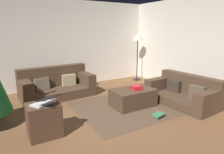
% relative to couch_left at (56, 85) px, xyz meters
% --- Properties ---
extents(ground_plane, '(6.40, 6.40, 0.00)m').
position_rel_couch_left_xyz_m(ground_plane, '(0.25, -2.25, -0.30)').
color(ground_plane, brown).
extents(rear_partition, '(6.40, 0.12, 2.60)m').
position_rel_couch_left_xyz_m(rear_partition, '(0.25, 0.89, 1.00)').
color(rear_partition, silver).
rests_on(rear_partition, ground_plane).
extents(corner_partition, '(0.12, 6.40, 2.60)m').
position_rel_couch_left_xyz_m(corner_partition, '(3.39, -2.25, 1.00)').
color(corner_partition, silver).
rests_on(corner_partition, ground_plane).
extents(couch_left, '(1.89, 1.01, 0.78)m').
position_rel_couch_left_xyz_m(couch_left, '(0.00, 0.00, 0.00)').
color(couch_left, '#473323').
rests_on(couch_left, ground_plane).
extents(couch_right, '(0.99, 1.69, 0.67)m').
position_rel_couch_left_xyz_m(couch_right, '(2.50, -2.08, -0.03)').
color(couch_right, '#473323').
rests_on(couch_right, ground_plane).
extents(ottoman, '(0.98, 0.62, 0.40)m').
position_rel_couch_left_xyz_m(ottoman, '(1.33, -1.60, -0.10)').
color(ottoman, '#473323').
rests_on(ottoman, ground_plane).
extents(gift_box, '(0.22, 0.21, 0.09)m').
position_rel_couch_left_xyz_m(gift_box, '(1.39, -1.66, 0.15)').
color(gift_box, red).
rests_on(gift_box, ottoman).
extents(tv_remote, '(0.09, 0.17, 0.02)m').
position_rel_couch_left_xyz_m(tv_remote, '(1.38, -1.55, 0.12)').
color(tv_remote, black).
rests_on(tv_remote, ottoman).
extents(side_table, '(0.52, 0.44, 0.56)m').
position_rel_couch_left_xyz_m(side_table, '(-0.75, -1.96, -0.01)').
color(side_table, '#4C3323').
rests_on(side_table, ground_plane).
extents(laptop, '(0.49, 0.50, 0.17)m').
position_rel_couch_left_xyz_m(laptop, '(-0.72, -2.01, 0.32)').
color(laptop, silver).
rests_on(laptop, side_table).
extents(book_stack, '(0.31, 0.23, 0.07)m').
position_rel_couch_left_xyz_m(book_stack, '(1.39, -2.38, -0.26)').
color(book_stack, '#4C423D').
rests_on(book_stack, ground_plane).
extents(corner_lamp, '(0.36, 0.36, 1.62)m').
position_rel_couch_left_xyz_m(corner_lamp, '(2.94, 0.36, 1.08)').
color(corner_lamp, black).
rests_on(corner_lamp, ground_plane).
extents(area_rug, '(2.60, 2.00, 0.01)m').
position_rel_couch_left_xyz_m(area_rug, '(1.33, -1.60, -0.29)').
color(area_rug, brown).
rests_on(area_rug, ground_plane).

